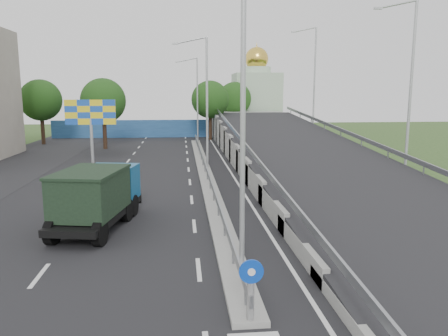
{
  "coord_description": "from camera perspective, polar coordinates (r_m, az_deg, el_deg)",
  "views": [
    {
      "loc": [
        -1.71,
        -8.24,
        6.03
      ],
      "look_at": [
        0.45,
        13.88,
        2.2
      ],
      "focal_mm": 35.0,
      "sensor_mm": 36.0,
      "label": 1
    }
  ],
  "objects": [
    {
      "name": "road_surface",
      "position": [
        28.9,
        -8.01,
        -2.36
      ],
      "size": [
        26.0,
        90.0,
        0.04
      ],
      "primitive_type": "cube",
      "color": "black",
      "rests_on": "ground"
    },
    {
      "name": "median",
      "position": [
        32.82,
        -2.49,
        -0.64
      ],
      "size": [
        1.0,
        44.0,
        0.2
      ],
      "primitive_type": "cube",
      "color": "gray",
      "rests_on": "ground"
    },
    {
      "name": "overpass_ramp",
      "position": [
        33.8,
        10.3,
        2.35
      ],
      "size": [
        10.0,
        50.0,
        3.5
      ],
      "color": "gray",
      "rests_on": "ground"
    },
    {
      "name": "median_guardrail",
      "position": [
        32.71,
        -2.5,
        0.48
      ],
      "size": [
        0.09,
        44.0,
        0.71
      ],
      "color": "gray",
      "rests_on": "median"
    },
    {
      "name": "sign_bollard",
      "position": [
        11.68,
        3.52,
        -15.58
      ],
      "size": [
        0.64,
        0.23,
        1.67
      ],
      "color": "black",
      "rests_on": "median"
    },
    {
      "name": "lamp_post_near",
      "position": [
        14.36,
        1.73,
        8.89
      ],
      "size": [
        2.74,
        0.18,
        10.08
      ],
      "color": "#B2B5B7",
      "rests_on": "median"
    },
    {
      "name": "lamp_post_mid",
      "position": [
        34.29,
        -2.56,
        9.4
      ],
      "size": [
        2.74,
        0.18,
        10.08
      ],
      "color": "#B2B5B7",
      "rests_on": "median"
    },
    {
      "name": "lamp_post_far",
      "position": [
        54.27,
        -3.7,
        9.53
      ],
      "size": [
        2.74,
        0.18,
        10.08
      ],
      "color": "#B2B5B7",
      "rests_on": "median"
    },
    {
      "name": "blue_wall",
      "position": [
        60.48,
        -7.75,
        5.11
      ],
      "size": [
        30.0,
        0.5,
        2.4
      ],
      "primitive_type": "cube",
      "color": "navy",
      "rests_on": "ground"
    },
    {
      "name": "church",
      "position": [
        69.24,
        4.22,
        9.16
      ],
      "size": [
        7.0,
        7.0,
        13.8
      ],
      "color": "#B2CCAD",
      "rests_on": "ground"
    },
    {
      "name": "billboard",
      "position": [
        37.01,
        -17.03,
        6.5
      ],
      "size": [
        4.0,
        0.24,
        5.5
      ],
      "color": "#B2B5B7",
      "rests_on": "ground"
    },
    {
      "name": "tree_left_mid",
      "position": [
        48.95,
        -15.49,
        8.44
      ],
      "size": [
        4.8,
        4.8,
        7.6
      ],
      "color": "black",
      "rests_on": "ground"
    },
    {
      "name": "tree_median_far",
      "position": [
        56.37,
        -1.82,
        8.91
      ],
      "size": [
        4.8,
        4.8,
        7.6
      ],
      "color": "black",
      "rests_on": "ground"
    },
    {
      "name": "tree_left_far",
      "position": [
        55.68,
        -22.82,
        8.15
      ],
      "size": [
        4.8,
        4.8,
        7.6
      ],
      "color": "black",
      "rests_on": "ground"
    },
    {
      "name": "tree_ramp_far",
      "position": [
        63.71,
        1.4,
        9.01
      ],
      "size": [
        4.8,
        4.8,
        7.6
      ],
      "color": "black",
      "rests_on": "ground"
    },
    {
      "name": "dump_truck",
      "position": [
        20.46,
        -16.17,
        -3.32
      ],
      "size": [
        3.4,
        6.58,
        2.76
      ],
      "rotation": [
        0.0,
        0.0,
        -0.19
      ],
      "color": "black",
      "rests_on": "ground"
    }
  ]
}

